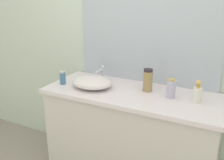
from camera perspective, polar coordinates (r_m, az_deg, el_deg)
bathroom_wall_rear at (r=2.22m, az=8.04°, el=11.38°), size 6.00×0.06×2.60m
vanity_counter at (r=2.23m, az=4.16°, el=-12.64°), size 1.40×0.57×0.84m
wall_mirror_panel at (r=2.19m, az=7.67°, el=11.15°), size 1.23×0.01×0.92m
sink_basin at (r=2.13m, az=-4.40°, el=-0.46°), size 0.34×0.28×0.09m
faucet at (r=2.24m, az=-2.40°, el=1.68°), size 0.03×0.14×0.14m
soap_dispenser at (r=1.92m, az=18.27°, el=-2.85°), size 0.06×0.06×0.16m
lotion_bottle at (r=1.96m, az=12.89°, el=-1.91°), size 0.07×0.07×0.15m
perfume_bottle at (r=2.24m, az=-10.82°, el=0.43°), size 0.05×0.05×0.11m
spray_can at (r=2.05m, az=7.89°, el=-0.04°), size 0.08×0.08×0.18m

